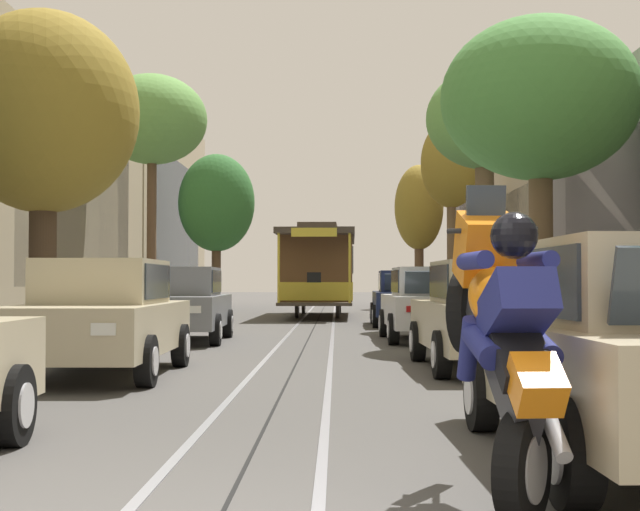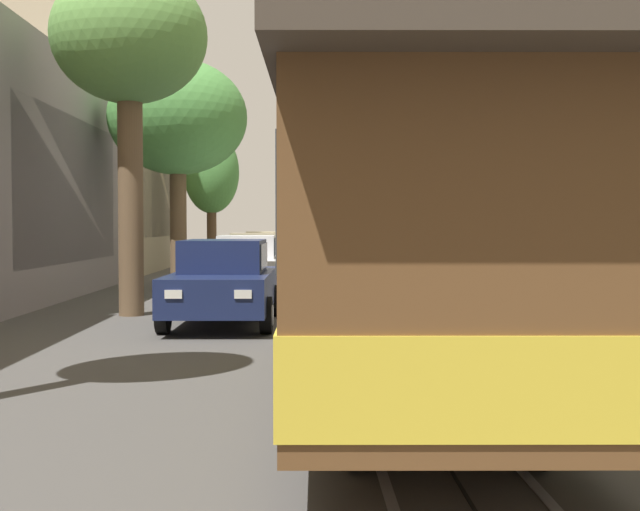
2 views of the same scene
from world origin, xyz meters
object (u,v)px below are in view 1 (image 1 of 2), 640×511
(parked_car_navy_fourth_right, at_px, (406,298))
(street_tree_kerb_right_mid, at_px, (484,124))
(street_tree_kerb_left_mid, at_px, (152,121))
(street_tree_kerb_right_second, at_px, (540,101))
(parked_car_grey_mid_left, at_px, (181,304))
(pedestrian_on_left_pavement, at_px, (81,297))
(street_tree_kerb_left_second, at_px, (44,114))
(motorcycle_with_rider, at_px, (503,335))
(parked_car_beige_second_left, at_px, (101,317))
(street_tree_kerb_right_fourth, at_px, (451,166))
(street_tree_kerb_right_far, at_px, (419,209))
(parked_car_white_mid_right, at_px, (429,304))
(parked_car_beige_second_right, at_px, (489,314))
(street_tree_kerb_left_fourth, at_px, (216,204))
(cable_car_trolley, at_px, (320,271))

(parked_car_navy_fourth_right, relative_size, street_tree_kerb_right_mid, 0.62)
(street_tree_kerb_left_mid, distance_m, street_tree_kerb_right_mid, 9.90)
(street_tree_kerb_right_second, bearing_deg, parked_car_grey_mid_left, 170.33)
(parked_car_grey_mid_left, relative_size, pedestrian_on_left_pavement, 2.78)
(street_tree_kerb_left_second, relative_size, motorcycle_with_rider, 3.44)
(motorcycle_with_rider, relative_size, pedestrian_on_left_pavement, 1.19)
(parked_car_beige_second_left, distance_m, street_tree_kerb_right_fourth, 22.54)
(street_tree_kerb_right_far, bearing_deg, street_tree_kerb_left_second, -110.39)
(parked_car_navy_fourth_right, xyz_separation_m, street_tree_kerb_right_fourth, (2.20, 6.92, 4.67))
(street_tree_kerb_left_second, height_order, street_tree_kerb_right_second, street_tree_kerb_right_second)
(parked_car_white_mid_right, bearing_deg, motorcycle_with_rider, -94.16)
(parked_car_navy_fourth_right, xyz_separation_m, street_tree_kerb_right_far, (1.87, 16.34, 3.86))
(parked_car_grey_mid_left, xyz_separation_m, parked_car_beige_second_right, (5.54, -6.00, 0.00))
(street_tree_kerb_right_mid, xyz_separation_m, street_tree_kerb_right_fourth, (0.16, 8.44, -0.08))
(street_tree_kerb_left_fourth, xyz_separation_m, motorcycle_with_rider, (6.12, -33.57, -3.63))
(cable_car_trolley, bearing_deg, street_tree_kerb_left_second, -107.08)
(parked_car_beige_second_left, xyz_separation_m, street_tree_kerb_right_fourth, (7.38, 20.77, 4.67))
(parked_car_white_mid_right, bearing_deg, cable_car_trolley, 100.90)
(parked_car_grey_mid_left, bearing_deg, parked_car_beige_second_left, -89.02)
(street_tree_kerb_left_second, relative_size, cable_car_trolley, 0.71)
(parked_car_white_mid_right, height_order, motorcycle_with_rider, motorcycle_with_rider)
(parked_car_beige_second_right, relative_size, street_tree_kerb_left_second, 0.68)
(parked_car_beige_second_right, relative_size, parked_car_navy_fourth_right, 1.00)
(parked_car_navy_fourth_right, bearing_deg, street_tree_kerb_right_far, 83.46)
(street_tree_kerb_left_second, distance_m, motorcycle_with_rider, 14.01)
(street_tree_kerb_right_second, bearing_deg, parked_car_beige_second_right, -111.09)
(parked_car_grey_mid_left, bearing_deg, street_tree_kerb_right_mid, 36.09)
(parked_car_white_mid_right, bearing_deg, parked_car_grey_mid_left, -176.86)
(street_tree_kerb_right_fourth, distance_m, motorcycle_with_rider, 28.41)
(parked_car_beige_second_right, distance_m, street_tree_kerb_left_second, 9.43)
(street_tree_kerb_left_second, height_order, street_tree_kerb_left_mid, street_tree_kerb_left_mid)
(street_tree_kerb_left_fourth, height_order, street_tree_kerb_right_fourth, street_tree_kerb_right_fourth)
(parked_car_navy_fourth_right, distance_m, motorcycle_with_rider, 20.97)
(parked_car_beige_second_right, height_order, motorcycle_with_rider, motorcycle_with_rider)
(parked_car_grey_mid_left, distance_m, street_tree_kerb_left_fourth, 19.95)
(parked_car_white_mid_right, height_order, street_tree_kerb_right_mid, street_tree_kerb_right_mid)
(parked_car_white_mid_right, bearing_deg, street_tree_kerb_right_far, 85.37)
(parked_car_grey_mid_left, height_order, cable_car_trolley, cable_car_trolley)
(street_tree_kerb_right_fourth, bearing_deg, pedestrian_on_left_pavement, -134.32)
(street_tree_kerb_left_fourth, xyz_separation_m, street_tree_kerb_right_far, (9.02, 3.71, 0.05))
(parked_car_beige_second_left, xyz_separation_m, street_tree_kerb_right_second, (7.26, 5.73, 4.07))
(parked_car_beige_second_left, distance_m, street_tree_kerb_right_mid, 15.06)
(cable_car_trolley, bearing_deg, pedestrian_on_left_pavement, -117.57)
(parked_car_grey_mid_left, bearing_deg, street_tree_kerb_right_second, -9.67)
(parked_car_beige_second_right, bearing_deg, street_tree_kerb_left_second, 153.92)
(parked_car_navy_fourth_right, bearing_deg, parked_car_beige_second_right, -88.92)
(parked_car_grey_mid_left, height_order, motorcycle_with_rider, motorcycle_with_rider)
(parked_car_beige_second_right, bearing_deg, pedestrian_on_left_pavement, 133.40)
(parked_car_navy_fourth_right, height_order, motorcycle_with_rider, motorcycle_with_rider)
(street_tree_kerb_right_fourth, bearing_deg, parked_car_beige_second_left, -109.56)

